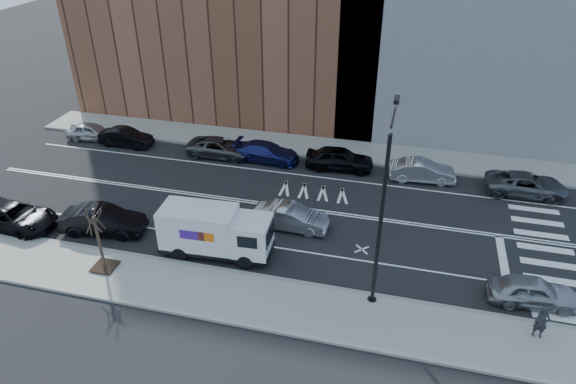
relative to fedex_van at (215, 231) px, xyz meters
The scene contains 22 objects.
ground 6.05m from the fedex_van, 72.39° to the left, with size 120.00×120.00×0.00m, color black.
sidewalk_near 3.92m from the fedex_van, 60.96° to the right, with size 44.00×3.60×0.15m, color gray.
sidewalk_far 14.57m from the fedex_van, 82.96° to the left, with size 44.00×3.60×0.15m, color gray.
curb_near 2.65m from the fedex_van, 38.25° to the right, with size 44.00×0.25×0.17m, color gray.
curb_far 12.80m from the fedex_van, 81.97° to the left, with size 44.00×0.25×0.17m, color gray.
crosswalk 18.70m from the fedex_van, 17.48° to the left, with size 3.00×14.00×0.01m, color white, non-canonical shape.
road_markings 6.05m from the fedex_van, 72.39° to the left, with size 40.00×8.60×0.01m, color white, non-canonical shape.
streetlight 9.58m from the fedex_van, ahead, with size 0.44×4.02×9.34m.
street_tree 5.93m from the fedex_van, 151.81° to the right, with size 1.20×1.20×3.75m.
fedex_van is the anchor object (origin of this frame).
far_parked_a 18.98m from the fedex_van, 142.38° to the left, with size 1.63×4.04×1.38m, color #A6A6AA.
far_parked_b 16.34m from the fedex_van, 136.42° to the left, with size 1.46×4.18×1.38m, color black.
far_parked_c 12.08m from the fedex_van, 109.62° to the left, with size 2.28×4.93×1.37m, color #46494E.
far_parked_d 11.46m from the fedex_van, 92.17° to the left, with size 1.98×4.86×1.41m, color navy.
far_parked_e 12.53m from the fedex_van, 66.56° to the left, with size 1.94×4.82×1.64m, color black.
far_parked_f 15.57m from the fedex_van, 46.15° to the left, with size 1.55×4.45×1.47m, color #B2B2B7.
far_parked_g 20.63m from the fedex_van, 32.25° to the left, with size 2.38×5.16×1.43m, color #4E5256.
driving_sedan 4.87m from the fedex_van, 45.48° to the left, with size 1.56×4.47×1.47m, color #9D9DA1.
near_parked_rear_a 7.15m from the fedex_van, behind, with size 1.71×4.89×1.61m, color black.
near_parked_rear_b 12.60m from the fedex_van, behind, with size 2.43×5.27×1.47m, color black.
near_parked_front 16.29m from the fedex_van, ahead, with size 1.69×4.21×1.43m, color #9C9DA1.
pedestrian 16.40m from the fedex_van, ahead, with size 0.61×0.40×1.66m, color #222228.
Camera 1 is at (7.64, -26.66, 17.51)m, focal length 32.00 mm.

